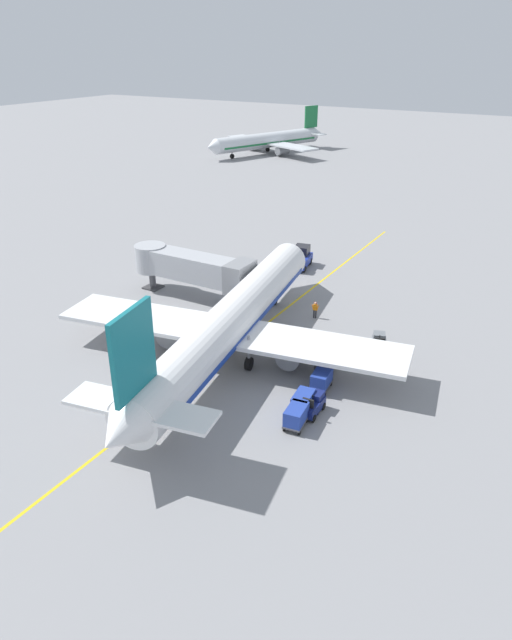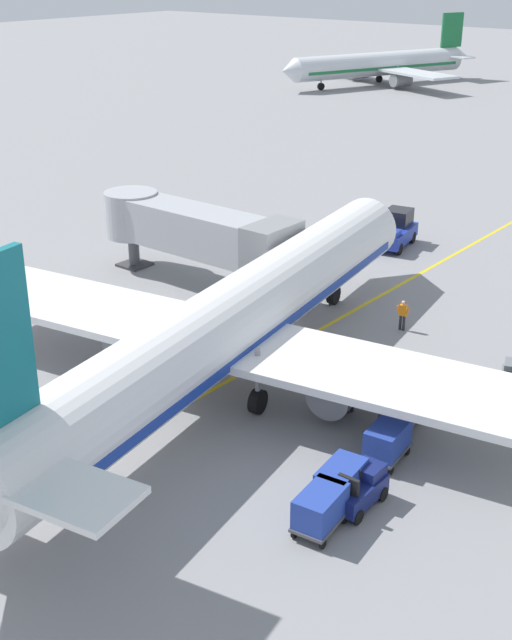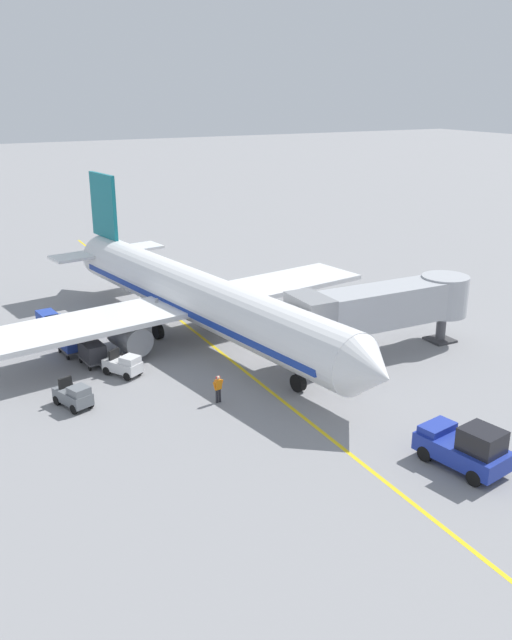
{
  "view_description": "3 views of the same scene",
  "coord_description": "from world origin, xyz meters",
  "px_view_note": "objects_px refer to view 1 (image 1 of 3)",
  "views": [
    {
      "loc": [
        24.34,
        -38.73,
        24.48
      ],
      "look_at": [
        2.27,
        -0.69,
        3.4
      ],
      "focal_mm": 32.67,
      "sensor_mm": 36.0,
      "label": 1
    },
    {
      "loc": [
        23.28,
        -28.48,
        18.64
      ],
      "look_at": [
        0.12,
        0.37,
        2.52
      ],
      "focal_mm": 47.36,
      "sensor_mm": 36.0,
      "label": 2
    },
    {
      "loc": [
        18.2,
        42.1,
        17.6
      ],
      "look_at": [
        -1.57,
        3.91,
        2.85
      ],
      "focal_mm": 38.21,
      "sensor_mm": 36.0,
      "label": 3
    }
  ],
  "objects_px": {
    "baggage_tug_spare": "(312,404)",
    "baggage_cart_front": "(325,362)",
    "baggage_tug_lead": "(379,343)",
    "baggage_tug_trailing": "(323,347)",
    "ground_crew_wing_walker": "(297,356)",
    "baggage_cart_second_in_train": "(322,379)",
    "baggage_cart_tail_end": "(296,415)",
    "pushback_tractor": "(300,258)",
    "distant_taxiing_airliner": "(268,141)",
    "jet_bridge": "(191,267)",
    "baggage_cart_third_in_train": "(303,401)",
    "parked_airliner": "(231,322)",
    "ground_crew_loader": "(315,309)"
  },
  "relations": [
    {
      "from": "baggage_tug_spare",
      "to": "baggage_cart_front",
      "type": "bearing_deg",
      "value": 105.2
    },
    {
      "from": "baggage_tug_lead",
      "to": "baggage_tug_trailing",
      "type": "xyz_separation_m",
      "value": [
        -3.92,
        -3.12,
        0.0
      ]
    },
    {
      "from": "baggage_tug_spare",
      "to": "ground_crew_wing_walker",
      "type": "bearing_deg",
      "value": 125.61
    },
    {
      "from": "baggage_cart_second_in_train",
      "to": "baggage_cart_tail_end",
      "type": "distance_m",
      "value": 5.36
    },
    {
      "from": "pushback_tractor",
      "to": "distant_taxiing_airliner",
      "type": "relative_size",
      "value": 0.14
    },
    {
      "from": "jet_bridge",
      "to": "ground_crew_wing_walker",
      "type": "distance_m",
      "value": 17.75
    },
    {
      "from": "baggage_cart_third_in_train",
      "to": "baggage_cart_second_in_train",
      "type": "bearing_deg",
      "value": 92.18
    },
    {
      "from": "baggage_cart_third_in_train",
      "to": "baggage_cart_tail_end",
      "type": "distance_m",
      "value": 1.83
    },
    {
      "from": "jet_bridge",
      "to": "ground_crew_wing_walker",
      "type": "relative_size",
      "value": 8.25
    },
    {
      "from": "baggage_tug_spare",
      "to": "distant_taxiing_airliner",
      "type": "xyz_separation_m",
      "value": [
        -55.82,
        93.98,
        2.31
      ]
    },
    {
      "from": "parked_airliner",
      "to": "baggage_tug_trailing",
      "type": "xyz_separation_m",
      "value": [
        6.81,
        4.07,
        -2.47
      ]
    },
    {
      "from": "baggage_tug_lead",
      "to": "distant_taxiing_airliner",
      "type": "bearing_deg",
      "value": 124.57
    },
    {
      "from": "baggage_cart_front",
      "to": "baggage_cart_tail_end",
      "type": "bearing_deg",
      "value": -80.59
    },
    {
      "from": "parked_airliner",
      "to": "baggage_tug_lead",
      "type": "height_order",
      "value": "parked_airliner"
    },
    {
      "from": "baggage_tug_spare",
      "to": "ground_crew_wing_walker",
      "type": "xyz_separation_m",
      "value": [
        -4.0,
        5.58,
        0.24
      ]
    },
    {
      "from": "baggage_tug_spare",
      "to": "ground_crew_wing_walker",
      "type": "height_order",
      "value": "ground_crew_wing_walker"
    },
    {
      "from": "parked_airliner",
      "to": "baggage_cart_front",
      "type": "xyz_separation_m",
      "value": [
        8.14,
        1.49,
        -2.24
      ]
    },
    {
      "from": "baggage_tug_spare",
      "to": "baggage_cart_second_in_train",
      "type": "distance_m",
      "value": 3.33
    },
    {
      "from": "baggage_cart_tail_end",
      "to": "distant_taxiing_airliner",
      "type": "xyz_separation_m",
      "value": [
        -55.56,
        96.09,
        2.08
      ]
    },
    {
      "from": "baggage_cart_second_in_train",
      "to": "ground_crew_wing_walker",
      "type": "xyz_separation_m",
      "value": [
        -3.25,
        2.34,
        0.0
      ]
    },
    {
      "from": "ground_crew_wing_walker",
      "to": "pushback_tractor",
      "type": "bearing_deg",
      "value": 115.71
    },
    {
      "from": "jet_bridge",
      "to": "baggage_cart_tail_end",
      "type": "height_order",
      "value": "jet_bridge"
    },
    {
      "from": "pushback_tractor",
      "to": "ground_crew_wing_walker",
      "type": "bearing_deg",
      "value": -64.29
    },
    {
      "from": "pushback_tractor",
      "to": "baggage_tug_spare",
      "type": "xyz_separation_m",
      "value": [
        14.3,
        -26.98,
        -0.39
      ]
    },
    {
      "from": "baggage_cart_tail_end",
      "to": "baggage_cart_third_in_train",
      "type": "bearing_deg",
      "value": 100.71
    },
    {
      "from": "parked_airliner",
      "to": "distant_taxiing_airliner",
      "type": "bearing_deg",
      "value": 117.22
    },
    {
      "from": "baggage_tug_trailing",
      "to": "baggage_cart_front",
      "type": "bearing_deg",
      "value": -62.74
    },
    {
      "from": "baggage_cart_third_in_train",
      "to": "distant_taxiing_airliner",
      "type": "distance_m",
      "value": 109.29
    },
    {
      "from": "parked_airliner",
      "to": "jet_bridge",
      "type": "xyz_separation_m",
      "value": [
        -10.24,
        8.6,
        0.27
      ]
    },
    {
      "from": "parked_airliner",
      "to": "baggage_tug_lead",
      "type": "xyz_separation_m",
      "value": [
        10.72,
        7.19,
        -2.47
      ]
    },
    {
      "from": "pushback_tractor",
      "to": "baggage_cart_tail_end",
      "type": "xyz_separation_m",
      "value": [
        14.03,
        -29.08,
        -0.15
      ]
    },
    {
      "from": "baggage_tug_spare",
      "to": "baggage_cart_second_in_train",
      "type": "relative_size",
      "value": 0.85
    },
    {
      "from": "baggage_tug_trailing",
      "to": "baggage_cart_second_in_train",
      "type": "relative_size",
      "value": 0.93
    },
    {
      "from": "parked_airliner",
      "to": "baggage_tug_spare",
      "type": "bearing_deg",
      "value": -24.03
    },
    {
      "from": "pushback_tractor",
      "to": "ground_crew_loader",
      "type": "distance_m",
      "value": 14.34
    },
    {
      "from": "parked_airliner",
      "to": "baggage_cart_tail_end",
      "type": "bearing_deg",
      "value": -34.26
    },
    {
      "from": "baggage_tug_spare",
      "to": "baggage_cart_third_in_train",
      "type": "bearing_deg",
      "value": -153.45
    },
    {
      "from": "baggage_tug_trailing",
      "to": "ground_crew_loader",
      "type": "bearing_deg",
      "value": 120.26
    },
    {
      "from": "baggage_tug_lead",
      "to": "ground_crew_wing_walker",
      "type": "height_order",
      "value": "ground_crew_wing_walker"
    },
    {
      "from": "baggage_tug_lead",
      "to": "ground_crew_loader",
      "type": "bearing_deg",
      "value": 156.62
    },
    {
      "from": "jet_bridge",
      "to": "ground_crew_loader",
      "type": "xyz_separation_m",
      "value": [
        13.3,
        1.91,
        -2.5
      ]
    },
    {
      "from": "pushback_tractor",
      "to": "baggage_cart_tail_end",
      "type": "relative_size",
      "value": 1.6
    },
    {
      "from": "baggage_cart_front",
      "to": "distant_taxiing_airliner",
      "type": "height_order",
      "value": "distant_taxiing_airliner"
    },
    {
      "from": "ground_crew_loader",
      "to": "baggage_cart_tail_end",
      "type": "bearing_deg",
      "value": -69.31
    },
    {
      "from": "baggage_tug_trailing",
      "to": "baggage_tug_spare",
      "type": "xyz_separation_m",
      "value": [
        2.91,
        -8.4,
        0.0
      ]
    },
    {
      "from": "jet_bridge",
      "to": "baggage_cart_front",
      "type": "relative_size",
      "value": 4.71
    },
    {
      "from": "pushback_tractor",
      "to": "baggage_cart_tail_end",
      "type": "distance_m",
      "value": 32.29
    },
    {
      "from": "baggage_tug_spare",
      "to": "parked_airliner",
      "type": "bearing_deg",
      "value": 155.97
    },
    {
      "from": "pushback_tractor",
      "to": "baggage_cart_second_in_train",
      "type": "distance_m",
      "value": 27.34
    },
    {
      "from": "baggage_tug_lead",
      "to": "baggage_cart_front",
      "type": "distance_m",
      "value": 6.26
    }
  ]
}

